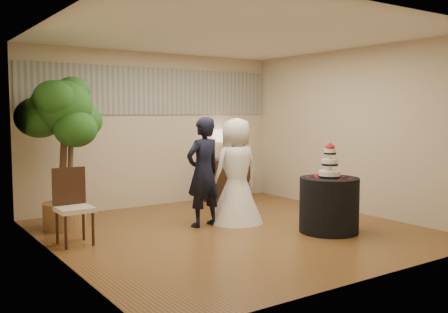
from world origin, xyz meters
TOP-DOWN VIEW (x-y plane):
  - floor at (0.00, 0.00)m, footprint 5.00×5.00m
  - ceiling at (0.00, 0.00)m, footprint 5.00×5.00m
  - wall_back at (0.00, 2.50)m, footprint 5.00×0.06m
  - wall_front at (0.00, -2.50)m, footprint 5.00×0.06m
  - wall_left at (-2.50, 0.00)m, footprint 0.06×5.00m
  - wall_right at (2.50, 0.00)m, footprint 0.06×5.00m
  - mural_border at (0.00, 2.48)m, footprint 4.90×0.02m
  - groom at (-0.20, 0.51)m, footprint 0.65×0.47m
  - bride at (0.36, 0.44)m, footprint 0.85×0.85m
  - cake_table at (1.09, -0.83)m, footprint 0.96×0.96m
  - wedding_cake at (1.09, -0.83)m, footprint 0.31×0.31m
  - console at (1.38, 2.25)m, footprint 0.99×0.50m
  - table_lamp at (1.38, 2.25)m, footprint 0.34×0.34m
  - ficus_tree at (-1.99, 1.51)m, footprint 1.44×1.44m
  - side_chair at (-2.15, 0.54)m, footprint 0.46×0.48m

SIDE VIEW (x-z plane):
  - floor at x=0.00m, z-range 0.00..0.00m
  - cake_table at x=1.09m, z-range 0.00..0.79m
  - console at x=1.38m, z-range 0.00..0.80m
  - side_chair at x=-2.15m, z-range 0.00..0.99m
  - bride at x=0.36m, z-range 0.00..1.63m
  - groom at x=-0.20m, z-range 0.00..1.65m
  - wedding_cake at x=1.09m, z-range 0.79..1.29m
  - table_lamp at x=1.38m, z-range 0.80..1.38m
  - ficus_tree at x=-1.99m, z-range 0.00..2.30m
  - wall_back at x=0.00m, z-range 0.00..2.80m
  - wall_front at x=0.00m, z-range 0.00..2.80m
  - wall_left at x=-2.50m, z-range 0.00..2.80m
  - wall_right at x=2.50m, z-range 0.00..2.80m
  - mural_border at x=0.00m, z-range 1.68..2.52m
  - ceiling at x=0.00m, z-range 2.80..2.80m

